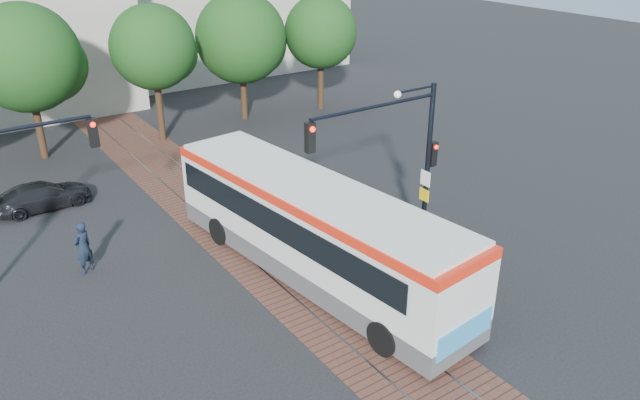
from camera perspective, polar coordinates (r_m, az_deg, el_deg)
The scene contains 9 objects.
ground at distance 21.68m, azimuth -2.22°, elevation -6.98°, with size 120.00×120.00×0.00m, color black.
trackbed at distance 24.72m, azimuth -7.19°, elevation -2.85°, with size 3.60×40.00×0.02m.
tree_row at distance 34.49m, azimuth -15.71°, elevation 13.06°, with size 26.40×5.60×7.67m.
warehouses at distance 45.96m, azimuth -23.04°, elevation 13.53°, with size 40.00×13.00×8.00m.
city_bus at distance 20.88m, azimuth -0.69°, elevation -2.34°, with size 4.09×12.87×3.39m.
traffic_island at distance 23.49m, azimuth 8.97°, elevation -3.65°, with size 2.20×5.20×1.13m.
signal_pole_main at distance 21.37m, azimuth 7.59°, elevation 4.76°, with size 5.49×0.46×6.00m.
officer at distance 22.94m, azimuth -20.84°, elevation -4.07°, with size 0.70×0.46×1.92m, color black.
parked_car at distance 28.66m, azimuth -24.06°, elevation 0.35°, with size 1.60×3.93×1.14m, color black.
Camera 1 is at (-9.67, -15.63, 11.50)m, focal length 35.00 mm.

